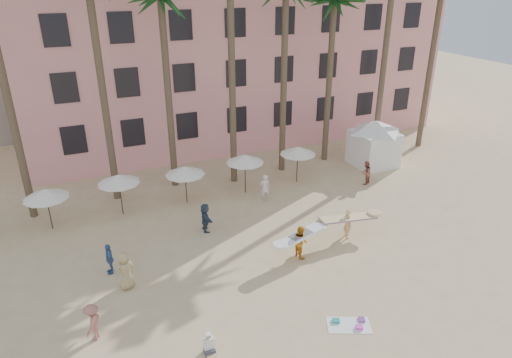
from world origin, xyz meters
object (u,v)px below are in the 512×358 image
object	(u,v)px
cabana	(375,139)
carrier_white	(300,240)
pink_hotel	(228,41)
carrier_yellow	(348,221)

from	to	relation	value
cabana	carrier_white	xyz separation A→B (m)	(-11.07, -8.83, -1.12)
pink_hotel	cabana	size ratio (longest dim) A/B	7.73
carrier_white	carrier_yellow	bearing A→B (deg)	10.36
pink_hotel	carrier_yellow	distance (m)	22.26
pink_hotel	carrier_yellow	bearing A→B (deg)	-92.55
pink_hotel	carrier_white	bearing A→B (deg)	-101.05
carrier_yellow	carrier_white	xyz separation A→B (m)	(-3.30, -0.60, -0.05)
cabana	carrier_yellow	xyz separation A→B (m)	(-7.77, -8.22, -1.08)
pink_hotel	cabana	bearing A→B (deg)	-62.07
pink_hotel	carrier_white	distance (m)	23.21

